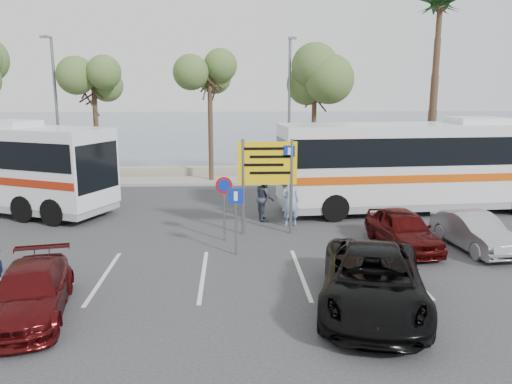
{
  "coord_description": "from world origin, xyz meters",
  "views": [
    {
      "loc": [
        -0.34,
        -14.98,
        5.41
      ],
      "look_at": [
        0.57,
        3.0,
        1.66
      ],
      "focal_mm": 35.0,
      "sensor_mm": 36.0,
      "label": 1
    }
  ],
  "objects_px": {
    "car_red": "(403,229)",
    "pedestrian_far": "(265,198)",
    "street_lamp_right": "(289,103)",
    "suv_black": "(373,280)",
    "direction_sign": "(267,171)",
    "car_maroon": "(30,292)",
    "street_lamp_left": "(56,103)",
    "car_silver_b": "(474,232)",
    "pedestrian_near": "(290,201)",
    "coach_bus_right": "(430,168)"
  },
  "relations": [
    {
      "from": "car_red",
      "to": "pedestrian_far",
      "type": "height_order",
      "value": "pedestrian_far"
    },
    {
      "from": "street_lamp_right",
      "to": "suv_black",
      "type": "xyz_separation_m",
      "value": [
        0.14,
        -17.02,
        -3.85
      ]
    },
    {
      "from": "direction_sign",
      "to": "car_maroon",
      "type": "height_order",
      "value": "direction_sign"
    },
    {
      "from": "street_lamp_left",
      "to": "car_red",
      "type": "height_order",
      "value": "street_lamp_left"
    },
    {
      "from": "car_silver_b",
      "to": "pedestrian_far",
      "type": "distance_m",
      "value": 8.1
    },
    {
      "from": "pedestrian_far",
      "to": "suv_black",
      "type": "bearing_deg",
      "value": -172.13
    },
    {
      "from": "street_lamp_right",
      "to": "direction_sign",
      "type": "bearing_deg",
      "value": -100.94
    },
    {
      "from": "direction_sign",
      "to": "car_maroon",
      "type": "distance_m",
      "value": 9.31
    },
    {
      "from": "direction_sign",
      "to": "street_lamp_left",
      "type": "bearing_deg",
      "value": 136.83
    },
    {
      "from": "direction_sign",
      "to": "pedestrian_near",
      "type": "relative_size",
      "value": 1.79
    },
    {
      "from": "car_red",
      "to": "suv_black",
      "type": "relative_size",
      "value": 0.73
    },
    {
      "from": "car_maroon",
      "to": "suv_black",
      "type": "xyz_separation_m",
      "value": [
        8.34,
        0.0,
        0.14
      ]
    },
    {
      "from": "pedestrian_far",
      "to": "car_silver_b",
      "type": "bearing_deg",
      "value": -127.2
    },
    {
      "from": "coach_bus_right",
      "to": "street_lamp_right",
      "type": "bearing_deg",
      "value": 128.04
    },
    {
      "from": "coach_bus_right",
      "to": "pedestrian_far",
      "type": "xyz_separation_m",
      "value": [
        -7.45,
        -1.27,
        -0.98
      ]
    },
    {
      "from": "street_lamp_right",
      "to": "car_silver_b",
      "type": "height_order",
      "value": "street_lamp_right"
    },
    {
      "from": "direction_sign",
      "to": "car_maroon",
      "type": "xyz_separation_m",
      "value": [
        -6.21,
        -6.7,
        -1.82
      ]
    },
    {
      "from": "street_lamp_right",
      "to": "pedestrian_near",
      "type": "bearing_deg",
      "value": -96.15
    },
    {
      "from": "suv_black",
      "to": "car_silver_b",
      "type": "height_order",
      "value": "suv_black"
    },
    {
      "from": "street_lamp_right",
      "to": "street_lamp_left",
      "type": "bearing_deg",
      "value": 180.0
    },
    {
      "from": "direction_sign",
      "to": "pedestrian_near",
      "type": "bearing_deg",
      "value": 46.21
    },
    {
      "from": "car_silver_b",
      "to": "street_lamp_left",
      "type": "bearing_deg",
      "value": 138.61
    },
    {
      "from": "coach_bus_right",
      "to": "pedestrian_near",
      "type": "bearing_deg",
      "value": -160.77
    },
    {
      "from": "direction_sign",
      "to": "coach_bus_right",
      "type": "bearing_deg",
      "value": 23.8
    },
    {
      "from": "street_lamp_right",
      "to": "coach_bus_right",
      "type": "relative_size",
      "value": 0.59
    },
    {
      "from": "street_lamp_right",
      "to": "direction_sign",
      "type": "distance_m",
      "value": 10.73
    },
    {
      "from": "street_lamp_left",
      "to": "car_maroon",
      "type": "height_order",
      "value": "street_lamp_left"
    },
    {
      "from": "street_lamp_left",
      "to": "car_maroon",
      "type": "xyz_separation_m",
      "value": [
        4.79,
        -17.02,
        -3.99
      ]
    },
    {
      "from": "coach_bus_right",
      "to": "pedestrian_near",
      "type": "relative_size",
      "value": 6.74
    },
    {
      "from": "street_lamp_left",
      "to": "car_red",
      "type": "xyz_separation_m",
      "value": [
        15.54,
        -12.25,
        -3.93
      ]
    },
    {
      "from": "street_lamp_left",
      "to": "car_silver_b",
      "type": "distance_m",
      "value": 22.24
    },
    {
      "from": "car_maroon",
      "to": "pedestrian_near",
      "type": "xyz_separation_m",
      "value": [
        7.21,
        7.74,
        0.4
      ]
    },
    {
      "from": "street_lamp_left",
      "to": "street_lamp_right",
      "type": "height_order",
      "value": "same"
    },
    {
      "from": "car_silver_b",
      "to": "pedestrian_near",
      "type": "height_order",
      "value": "pedestrian_near"
    },
    {
      "from": "street_lamp_right",
      "to": "car_red",
      "type": "relative_size",
      "value": 2.04
    },
    {
      "from": "direction_sign",
      "to": "coach_bus_right",
      "type": "height_order",
      "value": "coach_bus_right"
    },
    {
      "from": "street_lamp_right",
      "to": "car_maroon",
      "type": "bearing_deg",
      "value": -115.74
    },
    {
      "from": "car_red",
      "to": "direction_sign",
      "type": "bearing_deg",
      "value": 151.68
    },
    {
      "from": "coach_bus_right",
      "to": "car_maroon",
      "type": "relative_size",
      "value": 3.25
    },
    {
      "from": "coach_bus_right",
      "to": "pedestrian_far",
      "type": "height_order",
      "value": "coach_bus_right"
    },
    {
      "from": "coach_bus_right",
      "to": "suv_black",
      "type": "bearing_deg",
      "value": -118.16
    },
    {
      "from": "coach_bus_right",
      "to": "suv_black",
      "type": "xyz_separation_m",
      "value": [
        -5.35,
        -10.0,
        -1.19
      ]
    },
    {
      "from": "suv_black",
      "to": "pedestrian_near",
      "type": "bearing_deg",
      "value": 112.04
    },
    {
      "from": "street_lamp_right",
      "to": "coach_bus_right",
      "type": "height_order",
      "value": "street_lamp_right"
    },
    {
      "from": "car_maroon",
      "to": "suv_black",
      "type": "height_order",
      "value": "suv_black"
    },
    {
      "from": "street_lamp_right",
      "to": "pedestrian_far",
      "type": "height_order",
      "value": "street_lamp_right"
    },
    {
      "from": "direction_sign",
      "to": "pedestrian_near",
      "type": "height_order",
      "value": "direction_sign"
    },
    {
      "from": "coach_bus_right",
      "to": "car_red",
      "type": "bearing_deg",
      "value": -119.42
    },
    {
      "from": "car_maroon",
      "to": "car_silver_b",
      "type": "bearing_deg",
      "value": 8.15
    },
    {
      "from": "coach_bus_right",
      "to": "car_silver_b",
      "type": "height_order",
      "value": "coach_bus_right"
    }
  ]
}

